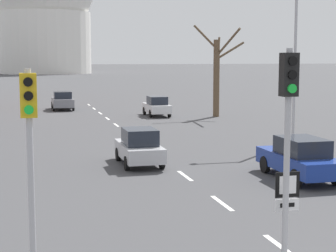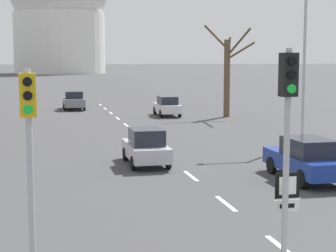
% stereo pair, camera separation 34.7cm
% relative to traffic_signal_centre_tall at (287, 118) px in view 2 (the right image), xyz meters
% --- Properties ---
extents(lane_stripe_0, '(0.16, 2.00, 0.01)m').
position_rel_traffic_signal_centre_tall_xyz_m(lane_stripe_0, '(0.61, 1.42, -3.51)').
color(lane_stripe_0, silver).
rests_on(lane_stripe_0, ground_plane).
extents(lane_stripe_1, '(0.16, 2.00, 0.01)m').
position_rel_traffic_signal_centre_tall_xyz_m(lane_stripe_1, '(0.61, 5.92, -3.51)').
color(lane_stripe_1, silver).
rests_on(lane_stripe_1, ground_plane).
extents(lane_stripe_2, '(0.16, 2.00, 0.01)m').
position_rel_traffic_signal_centre_tall_xyz_m(lane_stripe_2, '(0.61, 10.42, -3.51)').
color(lane_stripe_2, silver).
rests_on(lane_stripe_2, ground_plane).
extents(lane_stripe_3, '(0.16, 2.00, 0.01)m').
position_rel_traffic_signal_centre_tall_xyz_m(lane_stripe_3, '(0.61, 14.92, -3.51)').
color(lane_stripe_3, silver).
rests_on(lane_stripe_3, ground_plane).
extents(lane_stripe_4, '(0.16, 2.00, 0.01)m').
position_rel_traffic_signal_centre_tall_xyz_m(lane_stripe_4, '(0.61, 19.42, -3.51)').
color(lane_stripe_4, silver).
rests_on(lane_stripe_4, ground_plane).
extents(lane_stripe_5, '(0.16, 2.00, 0.01)m').
position_rel_traffic_signal_centre_tall_xyz_m(lane_stripe_5, '(0.61, 23.92, -3.51)').
color(lane_stripe_5, silver).
rests_on(lane_stripe_5, ground_plane).
extents(lane_stripe_6, '(0.16, 2.00, 0.01)m').
position_rel_traffic_signal_centre_tall_xyz_m(lane_stripe_6, '(0.61, 28.42, -3.51)').
color(lane_stripe_6, silver).
rests_on(lane_stripe_6, ground_plane).
extents(lane_stripe_7, '(0.16, 2.00, 0.01)m').
position_rel_traffic_signal_centre_tall_xyz_m(lane_stripe_7, '(0.61, 32.92, -3.51)').
color(lane_stripe_7, silver).
rests_on(lane_stripe_7, ground_plane).
extents(lane_stripe_8, '(0.16, 2.00, 0.01)m').
position_rel_traffic_signal_centre_tall_xyz_m(lane_stripe_8, '(0.61, 37.42, -3.51)').
color(lane_stripe_8, silver).
rests_on(lane_stripe_8, ground_plane).
extents(lane_stripe_9, '(0.16, 2.00, 0.01)m').
position_rel_traffic_signal_centre_tall_xyz_m(lane_stripe_9, '(0.61, 41.92, -3.51)').
color(lane_stripe_9, silver).
rests_on(lane_stripe_9, ground_plane).
extents(lane_stripe_10, '(0.16, 2.00, 0.01)m').
position_rel_traffic_signal_centre_tall_xyz_m(lane_stripe_10, '(0.61, 46.42, -3.51)').
color(lane_stripe_10, silver).
rests_on(lane_stripe_10, ground_plane).
extents(traffic_signal_centre_tall, '(0.36, 0.34, 5.04)m').
position_rel_traffic_signal_centre_tall_xyz_m(traffic_signal_centre_tall, '(0.00, 0.00, 0.00)').
color(traffic_signal_centre_tall, '#B2B2B7').
rests_on(traffic_signal_centre_tall, ground_plane).
extents(traffic_signal_near_left, '(0.36, 0.34, 4.60)m').
position_rel_traffic_signal_centre_tall_xyz_m(traffic_signal_near_left, '(-5.58, 1.14, -0.29)').
color(traffic_signal_near_left, '#B2B2B7').
rests_on(traffic_signal_near_left, ground_plane).
extents(route_sign_post, '(0.60, 0.08, 2.27)m').
position_rel_traffic_signal_centre_tall_xyz_m(route_sign_post, '(0.17, 0.28, -1.98)').
color(route_sign_post, '#B2B2B7').
rests_on(route_sign_post, ground_plane).
extents(street_lamp_right, '(2.55, 0.36, 8.76)m').
position_rel_traffic_signal_centre_tall_xyz_m(street_lamp_right, '(8.59, 17.55, 1.86)').
color(street_lamp_right, '#B2B2B7').
rests_on(street_lamp_right, ground_plane).
extents(sedan_near_left, '(1.74, 3.98, 1.65)m').
position_rel_traffic_signal_centre_tall_xyz_m(sedan_near_left, '(4.88, 33.89, -2.69)').
color(sedan_near_left, silver).
rests_on(sedan_near_left, ground_plane).
extents(sedan_near_right, '(1.73, 3.83, 1.67)m').
position_rel_traffic_signal_centre_tall_xyz_m(sedan_near_right, '(-0.73, 13.24, -2.70)').
color(sedan_near_right, '#B7B7BC').
rests_on(sedan_near_right, ground_plane).
extents(sedan_mid_centre, '(1.94, 4.20, 1.71)m').
position_rel_traffic_signal_centre_tall_xyz_m(sedan_mid_centre, '(-2.36, 41.50, -2.66)').
color(sedan_mid_centre, slate).
rests_on(sedan_mid_centre, ground_plane).
extents(sedan_far_left, '(1.85, 4.53, 1.69)m').
position_rel_traffic_signal_centre_tall_xyz_m(sedan_far_left, '(4.88, 8.70, -2.66)').
color(sedan_far_left, navy).
rests_on(sedan_far_left, ground_plane).
extents(bare_tree_right_far, '(4.14, 4.04, 7.49)m').
position_rel_traffic_signal_centre_tall_xyz_m(bare_tree_right_far, '(9.55, 32.15, 0.11)').
color(bare_tree_right_far, brown).
rests_on(bare_tree_right_far, ground_plane).
extents(capitol_dome, '(30.72, 30.72, 43.40)m').
position_rel_traffic_signal_centre_tall_xyz_m(capitol_dome, '(0.61, 165.55, 17.62)').
color(capitol_dome, silver).
rests_on(capitol_dome, ground_plane).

